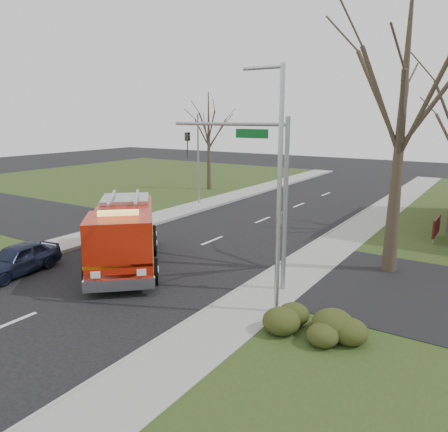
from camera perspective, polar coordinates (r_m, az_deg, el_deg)
The scene contains 12 objects.
ground at distance 20.08m, azimuth -11.41°, elevation -7.17°, with size 120.00×120.00×0.00m, color black.
sidewalk_right at distance 16.57m, azimuth 4.42°, elevation -11.08°, with size 2.40×80.00×0.15m, color gray.
sidewalk_left at distance 24.63m, azimuth -21.83°, elevation -3.91°, with size 2.40×80.00×0.15m, color gray.
health_center_sign at distance 26.66m, azimuth 25.98°, elevation -1.27°, with size 0.12×2.00×1.40m.
hedge_corner at distance 14.49m, azimuth 12.48°, elevation -12.82°, with size 2.80×2.00×0.90m, color #2C3212.
bare_tree_near at distance 19.74m, azimuth 22.36°, elevation 13.74°, with size 6.00×6.00×12.00m.
bare_tree_left at distance 40.74m, azimuth -2.02°, elevation 11.11°, with size 4.50×4.50×9.00m.
traffic_signal_mast at distance 17.07m, azimuth 4.19°, elevation 5.83°, with size 5.29×0.18×6.80m.
streetlight_pole at distance 14.45m, azimuth 7.04°, elevation 3.87°, with size 1.48×0.16×8.40m.
utility_pole_far at distance 34.14m, azimuth -3.39°, elevation 7.30°, with size 0.14×0.14×7.00m, color gray.
fire_engine at distance 20.59m, azimuth -12.95°, elevation -2.58°, with size 7.21×7.53×3.14m.
parked_car_maroon at distance 21.30m, azimuth -25.40°, elevation -5.10°, with size 1.60×3.97×1.35m, color #161C31.
Camera 1 is at (13.39, -13.34, 6.78)m, focal length 35.00 mm.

